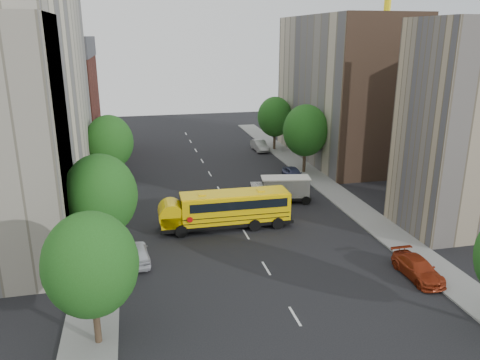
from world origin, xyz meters
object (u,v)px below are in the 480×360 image
object	(u,v)px
parked_car_0	(137,253)
street_tree_4	(305,131)
safari_truck	(281,189)
street_tree_1	(101,195)
school_bus	(225,208)
parked_car_3	(418,268)
street_tree_2	(110,142)
parked_car_4	(293,174)
parked_car_5	(260,145)
parked_car_1	(126,185)
street_tree_5	(275,117)
street_tree_0	(91,265)

from	to	relation	value
parked_car_0	street_tree_4	bearing A→B (deg)	-140.73
street_tree_4	safari_truck	distance (m)	11.39
parked_car_0	street_tree_1	bearing A→B (deg)	-28.26
school_bus	parked_car_3	distance (m)	15.83
street_tree_2	parked_car_3	bearing A→B (deg)	-51.06
street_tree_2	parked_car_4	world-z (taller)	street_tree_2
street_tree_4	parked_car_5	xyz separation A→B (m)	(-2.20, 11.87, -4.34)
street_tree_2	school_bus	size ratio (longest dim) A/B	0.68
school_bus	parked_car_1	world-z (taller)	school_bus
street_tree_4	safari_truck	size ratio (longest dim) A/B	1.33
school_bus	street_tree_5	bearing A→B (deg)	65.44
parked_car_1	street_tree_5	bearing A→B (deg)	-141.97
parked_car_0	parked_car_3	xyz separation A→B (m)	(18.40, -6.53, -0.05)
school_bus	parked_car_1	xyz separation A→B (m)	(-8.21, 11.42, -1.00)
school_bus	parked_car_0	world-z (taller)	school_bus
parked_car_1	parked_car_4	bearing A→B (deg)	-176.71
parked_car_1	parked_car_5	size ratio (longest dim) A/B	1.04
safari_truck	parked_car_3	distance (m)	17.03
safari_truck	parked_car_5	distance (m)	21.25
street_tree_0	street_tree_5	size ratio (longest dim) A/B	0.99
street_tree_2	parked_car_0	size ratio (longest dim) A/B	1.83
school_bus	parked_car_5	bearing A→B (deg)	69.40
parked_car_0	parked_car_4	xyz separation A→B (m)	(17.60, 16.50, -0.01)
street_tree_4	parked_car_5	world-z (taller)	street_tree_4
street_tree_4	parked_car_3	distance (m)	25.91
street_tree_2	parked_car_1	world-z (taller)	street_tree_2
parked_car_0	parked_car_1	bearing A→B (deg)	-91.68
street_tree_5	parked_car_3	size ratio (longest dim) A/B	1.64
street_tree_5	parked_car_0	bearing A→B (deg)	-122.59
street_tree_1	parked_car_1	size ratio (longest dim) A/B	1.70
street_tree_0	parked_car_3	distance (m)	21.13
street_tree_1	school_bus	size ratio (longest dim) A/B	0.70
safari_truck	parked_car_5	size ratio (longest dim) A/B	1.36
street_tree_0	street_tree_1	size ratio (longest dim) A/B	0.94
street_tree_1	parked_car_5	world-z (taller)	street_tree_1
parked_car_0	parked_car_1	xyz separation A→B (m)	(-0.80, 16.23, 0.05)
parked_car_0	parked_car_1	world-z (taller)	parked_car_1
street_tree_0	parked_car_5	size ratio (longest dim) A/B	1.65
street_tree_0	street_tree_1	distance (m)	10.00
street_tree_2	street_tree_4	bearing A→B (deg)	0.00
parked_car_1	parked_car_5	bearing A→B (deg)	-139.10
street_tree_5	parked_car_1	distance (m)	25.63
street_tree_0	street_tree_2	bearing A→B (deg)	90.00
parked_car_4	parked_car_5	world-z (taller)	parked_car_5
school_bus	parked_car_0	bearing A→B (deg)	-146.23
street_tree_4	safari_truck	xyz separation A→B (m)	(-5.80, -9.06, -3.76)
school_bus	parked_car_5	xyz separation A→B (m)	(10.19, 26.03, -1.03)
parked_car_4	parked_car_5	bearing A→B (deg)	89.59
street_tree_2	street_tree_5	bearing A→B (deg)	28.61
street_tree_4	street_tree_5	xyz separation A→B (m)	(-0.00, 12.00, -0.37)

